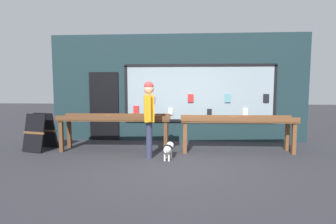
% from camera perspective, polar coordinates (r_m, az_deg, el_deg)
% --- Properties ---
extents(ground_plane, '(40.00, 40.00, 0.00)m').
position_cam_1_polar(ground_plane, '(5.88, 1.24, -10.78)').
color(ground_plane, '#2D2D33').
extents(shopfront_facade, '(7.74, 0.29, 3.23)m').
position_cam_1_polar(shopfront_facade, '(8.04, 2.05, 5.11)').
color(shopfront_facade, '#192D33').
rests_on(shopfront_facade, ground_plane).
extents(display_table_left, '(2.87, 0.73, 0.93)m').
position_cam_1_polar(display_table_left, '(6.93, -11.45, -2.01)').
color(display_table_left, brown).
rests_on(display_table_left, ground_plane).
extents(display_table_right, '(2.86, 0.63, 0.91)m').
position_cam_1_polar(display_table_right, '(6.82, 14.87, -2.38)').
color(display_table_right, brown).
rests_on(display_table_right, ground_plane).
extents(person_browsing, '(0.30, 0.68, 1.78)m').
position_cam_1_polar(person_browsing, '(6.08, -4.17, -0.13)').
color(person_browsing, '#2D334C').
rests_on(person_browsing, ground_plane).
extents(small_dog, '(0.25, 0.60, 0.36)m').
position_cam_1_polar(small_dog, '(6.03, 0.07, -8.00)').
color(small_dog, white).
rests_on(small_dog, ground_plane).
extents(sandwich_board_sign, '(0.74, 0.77, 0.96)m').
position_cam_1_polar(sandwich_board_sign, '(7.61, -26.05, -3.86)').
color(sandwich_board_sign, black).
rests_on(sandwich_board_sign, ground_plane).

